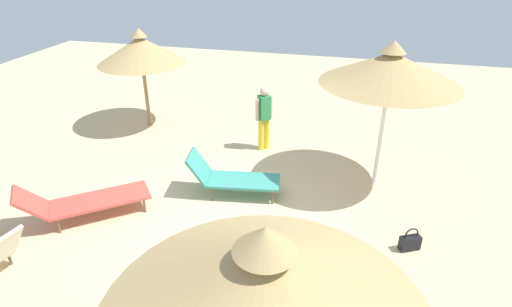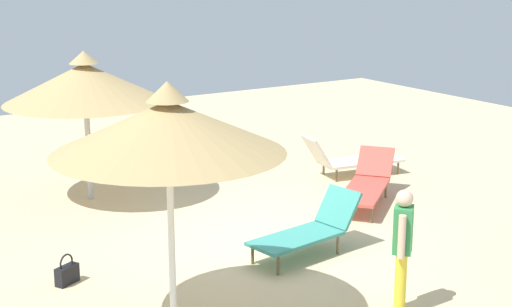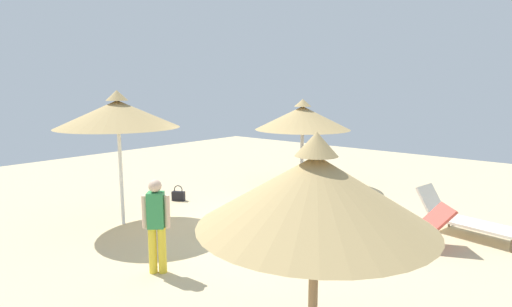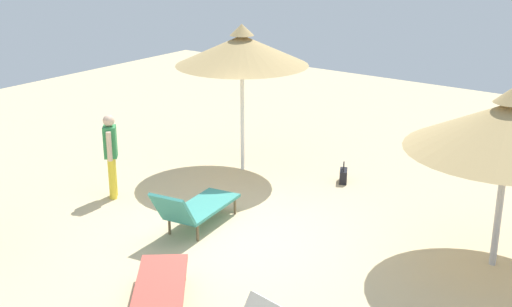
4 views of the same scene
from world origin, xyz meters
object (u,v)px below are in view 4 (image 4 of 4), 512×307
Objects in this scene: lounge_chair_front at (195,207)px; person_standing_near_left at (111,152)px; handbag at (343,175)px; parasol_umbrella_edge at (509,127)px; parasol_umbrella_near_right at (242,50)px; lounge_chair_far_right at (158,295)px.

person_standing_near_left is (-2.10, 0.17, 0.47)m from lounge_chair_front.
lounge_chair_front is 3.42m from handbag.
parasol_umbrella_near_right reaches higher than parasol_umbrella_edge.
lounge_chair_front is (-1.41, 2.29, 0.02)m from lounge_chair_far_right.
person_standing_near_left is at bearing 175.38° from lounge_chair_front.
person_standing_near_left reaches higher than lounge_chair_far_right.
parasol_umbrella_edge is 5.50m from parasol_umbrella_near_right.
parasol_umbrella_near_right is 3.15m from person_standing_near_left.
lounge_chair_front is 1.18× the size of person_standing_near_left.
person_standing_near_left is at bearing -166.76° from parasol_umbrella_edge.
parasol_umbrella_near_right is at bearing -164.29° from handbag.
parasol_umbrella_near_right is 5.99m from lounge_chair_far_right.
parasol_umbrella_edge is at bearing -25.60° from handbag.
person_standing_near_left is 4.37m from handbag.
lounge_chair_far_right is 2.69m from lounge_chair_front.
parasol_umbrella_near_right is 6.97× the size of handbag.
parasol_umbrella_edge is 1.54× the size of lounge_chair_front.
person_standing_near_left is at bearing -110.86° from parasol_umbrella_near_right.
lounge_chair_far_right is at bearing -58.45° from lounge_chair_front.
handbag is (-3.40, 1.63, -1.94)m from parasol_umbrella_edge.
person_standing_near_left is (-0.98, -2.56, -1.55)m from parasol_umbrella_near_right.
lounge_chair_front is 2.16m from person_standing_near_left.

